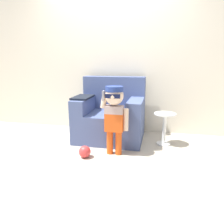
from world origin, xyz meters
TOP-DOWN VIEW (x-y plane):
  - ground_plane at (0.00, 0.00)m, footprint 10.00×10.00m
  - wall_back at (0.00, 0.72)m, footprint 10.00×0.05m
  - armchair at (0.08, 0.24)m, footprint 1.06×0.86m
  - person_child at (0.27, -0.39)m, footprint 0.38×0.28m
  - side_table at (0.94, 0.12)m, footprint 0.32×0.32m
  - toy_ball at (-0.08, -0.58)m, footprint 0.16×0.16m

SIDE VIEW (x-z plane):
  - ground_plane at x=0.00m, z-range 0.00..0.00m
  - toy_ball at x=-0.08m, z-range 0.00..0.16m
  - side_table at x=0.94m, z-range 0.05..0.53m
  - armchair at x=0.08m, z-range -0.13..0.86m
  - person_child at x=0.27m, z-range 0.15..1.08m
  - wall_back at x=0.00m, z-range 0.00..2.60m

